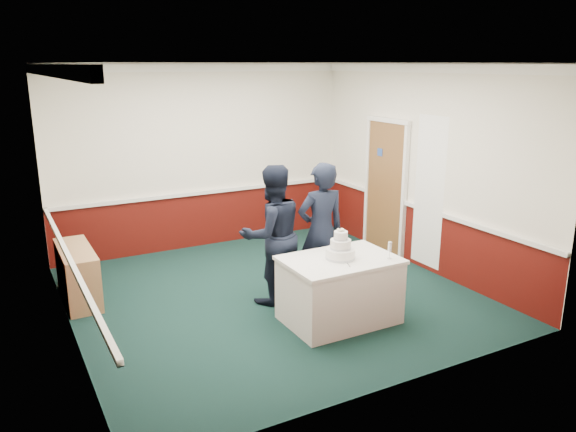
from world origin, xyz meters
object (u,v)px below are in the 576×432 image
sideboard (78,274)px  person_woman (321,231)px  wedding_cake (340,249)px  champagne_flute (390,247)px  cake_table (339,289)px  person_man (272,235)px  cake_knife (348,264)px

sideboard → person_woman: person_woman is taller
sideboard → wedding_cake: bearing=-39.0°
sideboard → champagne_flute: 4.01m
sideboard → cake_table: cake_table is taller
wedding_cake → person_man: size_ratio=0.20×
wedding_cake → cake_knife: 0.23m
cake_table → cake_knife: size_ratio=6.00×
sideboard → cake_table: size_ratio=0.91×
cake_knife → person_woman: size_ratio=0.12×
person_man → person_woman: (0.61, -0.18, 0.00)m
person_man → person_woman: size_ratio=0.99×
cake_knife → person_woman: (0.21, 0.92, 0.11)m
person_woman → wedding_cake: bearing=79.8°
wedding_cake → cake_table: bearing=-90.0°
wedding_cake → person_man: bearing=115.6°
cake_table → person_woman: (0.18, 0.72, 0.50)m
cake_knife → wedding_cake: bearing=102.1°
person_man → person_woman: bearing=163.4°
cake_table → cake_knife: bearing=-98.5°
cake_table → champagne_flute: size_ratio=6.44×
cake_knife → person_man: size_ratio=0.12×
cake_knife → champagne_flute: 0.55m
cake_knife → champagne_flute: champagne_flute is taller
person_woman → cake_knife: bearing=80.9°
cake_knife → champagne_flute: (0.53, -0.08, 0.14)m
cake_table → person_woman: bearing=76.2°
cake_knife → cake_table: bearing=102.1°
wedding_cake → champagne_flute: (0.50, -0.28, 0.03)m
cake_table → cake_knife: cake_knife is taller
sideboard → person_man: size_ratio=0.67×
sideboard → person_man: person_man is taller
champagne_flute → person_woman: (-0.32, 1.00, -0.03)m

